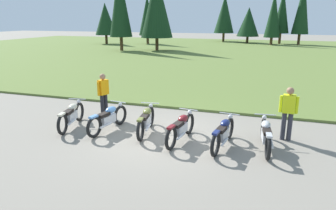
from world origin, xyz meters
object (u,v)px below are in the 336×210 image
object	(u,v)px
motorcycle_navy	(223,133)
rider_in_hivis_vest	(288,111)
motorcycle_olive	(146,120)
motorcycle_cream	(71,115)
motorcycle_maroon	(181,128)
rider_checking_bike	(103,93)
motorcycle_silver	(266,135)
motorcycle_sky_blue	(108,118)

from	to	relation	value
motorcycle_navy	rider_in_hivis_vest	world-z (taller)	rider_in_hivis_vest
motorcycle_olive	motorcycle_cream	bearing A→B (deg)	-173.31
motorcycle_maroon	rider_checking_bike	distance (m)	3.77
motorcycle_cream	motorcycle_maroon	size ratio (longest dim) A/B	0.99
motorcycle_silver	rider_in_hivis_vest	bearing A→B (deg)	57.76
motorcycle_sky_blue	motorcycle_cream	bearing A→B (deg)	-175.54
motorcycle_cream	motorcycle_maroon	bearing A→B (deg)	-0.46
rider_checking_bike	motorcycle_maroon	bearing A→B (deg)	-22.53
motorcycle_cream	motorcycle_maroon	distance (m)	3.92
motorcycle_sky_blue	motorcycle_maroon	xyz separation A→B (m)	(2.56, -0.14, 0.00)
motorcycle_navy	rider_checking_bike	distance (m)	4.99
motorcycle_cream	rider_checking_bike	xyz separation A→B (m)	(0.47, 1.40, 0.51)
motorcycle_navy	rider_in_hivis_vest	size ratio (longest dim) A/B	1.25
motorcycle_navy	rider_in_hivis_vest	bearing A→B (deg)	33.66
motorcycle_maroon	rider_in_hivis_vest	xyz separation A→B (m)	(3.05, 1.14, 0.51)
motorcycle_olive	rider_checking_bike	size ratio (longest dim) A/B	1.25
motorcycle_silver	motorcycle_maroon	bearing A→B (deg)	-175.17
rider_in_hivis_vest	motorcycle_maroon	bearing A→B (deg)	-159.58
motorcycle_maroon	rider_in_hivis_vest	world-z (taller)	rider_in_hivis_vest
motorcycle_silver	rider_checking_bike	size ratio (longest dim) A/B	1.26
motorcycle_olive	motorcycle_navy	size ratio (longest dim) A/B	1.00
motorcycle_cream	motorcycle_silver	bearing A→B (deg)	1.59
motorcycle_sky_blue	motorcycle_navy	bearing A→B (deg)	-2.59
motorcycle_olive	motorcycle_maroon	distance (m)	1.33
rider_checking_bike	motorcycle_navy	bearing A→B (deg)	-17.20
motorcycle_silver	rider_in_hivis_vest	xyz separation A→B (m)	(0.59, 0.93, 0.51)
motorcycle_maroon	motorcycle_silver	xyz separation A→B (m)	(2.47, 0.21, 0.00)
motorcycle_navy	motorcycle_silver	distance (m)	1.20
motorcycle_olive	motorcycle_silver	distance (m)	3.75
motorcycle_olive	rider_checking_bike	distance (m)	2.48
motorcycle_olive	motorcycle_maroon	size ratio (longest dim) A/B	1.00
motorcycle_cream	motorcycle_navy	distance (m)	5.21
motorcycle_cream	motorcycle_silver	world-z (taller)	same
motorcycle_maroon	rider_in_hivis_vest	size ratio (longest dim) A/B	1.26
motorcycle_cream	motorcycle_olive	bearing A→B (deg)	6.69
motorcycle_navy	rider_checking_bike	size ratio (longest dim) A/B	1.25
motorcycle_navy	motorcycle_silver	bearing A→B (deg)	11.76
motorcycle_silver	rider_in_hivis_vest	size ratio (longest dim) A/B	1.26
motorcycle_cream	motorcycle_sky_blue	world-z (taller)	same
motorcycle_silver	motorcycle_cream	bearing A→B (deg)	-178.41
rider_in_hivis_vest	rider_checking_bike	bearing A→B (deg)	177.40
rider_checking_bike	motorcycle_silver	bearing A→B (deg)	-11.68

